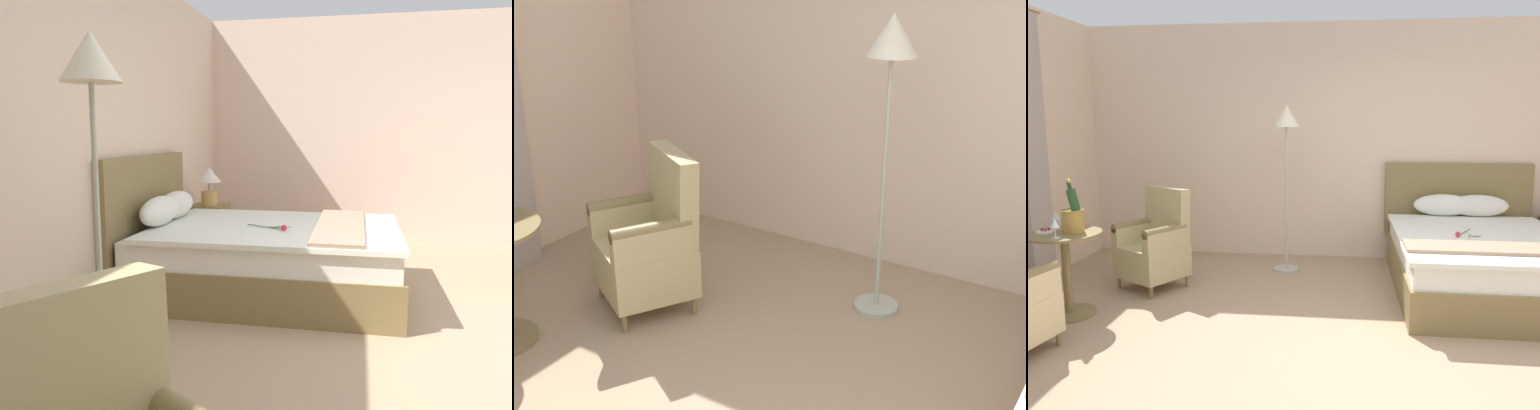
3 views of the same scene
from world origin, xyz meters
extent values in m
plane|color=tan|center=(0.00, 0.00, 0.00)|extent=(8.26, 8.26, 0.00)
cube|color=beige|center=(0.00, 2.69, 1.40)|extent=(6.88, 0.12, 2.80)
cube|color=beige|center=(3.44, 0.00, 1.40)|extent=(0.12, 5.37, 2.80)
cube|color=olive|center=(1.09, 1.46, 0.17)|extent=(1.58, 2.15, 0.35)
cube|color=white|center=(1.09, 1.46, 0.45)|extent=(1.53, 2.09, 0.20)
cube|color=white|center=(1.09, 1.40, 0.57)|extent=(1.61, 2.02, 0.04)
cube|color=tan|center=(1.09, 0.86, 0.60)|extent=(1.58, 0.39, 0.03)
cube|color=olive|center=(1.09, 2.57, 0.76)|extent=(1.66, 0.08, 0.82)
ellipsoid|color=white|center=(0.90, 2.37, 0.71)|extent=(0.66, 0.23, 0.25)
ellipsoid|color=white|center=(1.28, 2.37, 0.71)|extent=(0.67, 0.25, 0.26)
cylinder|color=#2D6628|center=(0.93, 1.47, 0.60)|extent=(0.20, 0.34, 0.01)
sphere|color=#DB2342|center=(0.83, 1.30, 0.62)|extent=(0.05, 0.05, 0.05)
ellipsoid|color=#33702D|center=(0.93, 1.27, 0.61)|extent=(0.02, 0.05, 0.01)
cube|color=white|center=(1.01, 1.38, 0.60)|extent=(0.11, 0.13, 0.00)
cube|color=olive|center=(2.19, 2.33, 0.29)|extent=(0.40, 0.38, 0.59)
sphere|color=#B7B2A8|center=(2.40, 2.33, 0.42)|extent=(0.02, 0.02, 0.02)
cylinder|color=tan|center=(2.19, 2.33, 0.66)|extent=(0.17, 0.17, 0.16)
cylinder|color=#B7B2A8|center=(2.19, 2.33, 0.79)|extent=(0.02, 0.02, 0.10)
cone|color=silver|center=(2.19, 2.33, 0.92)|extent=(0.28, 0.28, 0.16)
cylinder|color=#AEB6A5|center=(-0.86, 1.96, 0.01)|extent=(0.28, 0.28, 0.03)
cylinder|color=#AEB6A5|center=(-0.86, 1.96, 0.81)|extent=(0.03, 0.03, 1.57)
cone|color=#EFE5C6|center=(-0.86, 1.96, 1.72)|extent=(0.29, 0.29, 0.24)
cube|color=tan|center=(-2.02, 1.41, 0.72)|extent=(0.55, 0.40, 0.56)
camera|label=1|loc=(-3.04, 0.73, 1.35)|focal=35.00mm
camera|label=2|loc=(0.66, -1.77, 2.29)|focal=50.00mm
camera|label=3|loc=(-0.23, -3.40, 1.68)|focal=35.00mm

